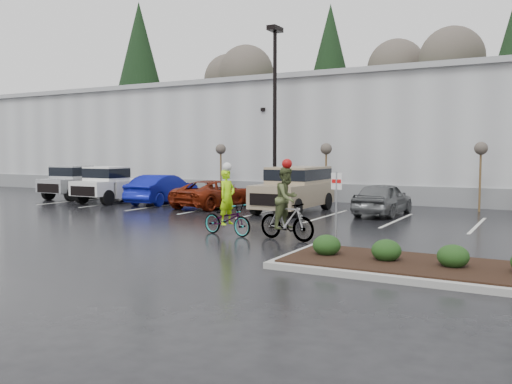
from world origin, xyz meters
The scene contains 21 objects.
ground centered at (0.00, 0.00, 0.00)m, with size 120.00×120.00×0.00m, color black.
warehouse centered at (0.00, 21.99, 3.65)m, with size 60.50×15.50×7.20m.
wooded_ridge centered at (0.00, 45.00, 3.00)m, with size 80.00×25.00×6.00m, color #213717.
lamppost centered at (-4.00, 12.00, 5.69)m, with size 0.50×1.00×9.22m.
sapling_west centered at (-8.00, 13.00, 2.73)m, with size 0.60×0.60×3.20m.
sapling_mid centered at (-1.50, 13.00, 2.73)m, with size 0.60×0.60×3.20m.
sapling_east centered at (6.00, 13.00, 2.73)m, with size 0.60×0.60×3.20m.
curb_island centered at (7.00, -1.00, 0.07)m, with size 8.00×3.00×0.15m, color gray.
mulch_bed centered at (7.00, -1.00, 0.17)m, with size 7.60×2.60×0.04m, color black.
shrub_a centered at (4.00, -1.00, 0.41)m, with size 0.70×0.70×0.52m, color #1A3613.
shrub_b centered at (5.50, -1.00, 0.41)m, with size 0.70×0.70×0.52m, color #1A3613.
shrub_c centered at (7.00, -1.00, 0.41)m, with size 0.70×0.70×0.52m, color #1A3613.
fire_lane_sign centered at (3.80, 0.20, 1.41)m, with size 0.30×0.05×2.20m.
pickup_silver centered at (-15.38, 9.53, 0.98)m, with size 2.10×5.20×1.96m, color #AEB1B6, non-canonical shape.
pickup_white centered at (-11.99, 8.81, 0.98)m, with size 2.10×5.20×1.96m, color white, non-canonical shape.
car_blue centered at (-9.11, 9.04, 0.77)m, with size 1.63×4.68×1.54m, color #0D1490.
car_red centered at (-5.67, 8.82, 0.68)m, with size 2.24×4.86×1.35m, color maroon.
suv_tan centered at (-1.46, 8.85, 1.03)m, with size 2.20×5.10×2.06m, color gray, non-canonical shape.
car_grey centered at (2.49, 9.52, 0.72)m, with size 1.69×4.20×1.43m, color #5D6062.
cyclist_hivis centered at (-0.46, 1.50, 0.74)m, with size 2.06×1.02×2.39m.
cyclist_olive centered at (1.71, 1.50, 0.91)m, with size 2.02×1.01×2.53m.
Camera 1 is at (8.86, -13.56, 2.73)m, focal length 38.00 mm.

